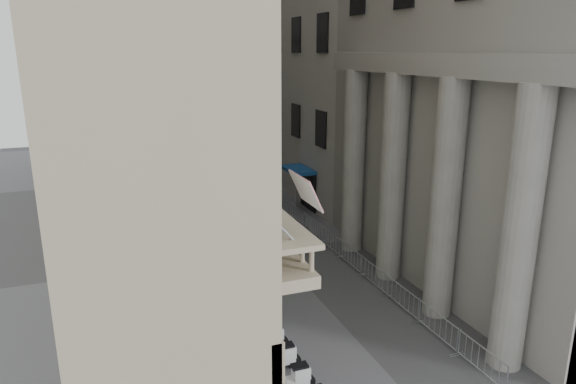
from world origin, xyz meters
name	(u,v)px	position (x,y,z in m)	size (l,w,h in m)	color
far_building	(179,8)	(0.00, 48.00, 15.00)	(22.00, 10.00, 30.00)	#AEACA4
iron_fence	(203,270)	(-4.30, 18.00, 0.00)	(0.30, 28.00, 1.40)	black
blue_awning	(298,209)	(4.15, 26.00, 0.00)	(1.60, 3.00, 3.00)	navy
scooter_4	(278,371)	(-3.57, 8.41, 0.00)	(0.56, 1.40, 1.50)	white
scooter_5	(267,352)	(-3.57, 9.70, 0.00)	(0.56, 1.40, 1.50)	white
scooter_6	(257,335)	(-3.57, 10.99, 0.00)	(0.56, 1.40, 1.50)	white
scooter_7	(248,319)	(-3.57, 12.28, 0.00)	(0.56, 1.40, 1.50)	white
scooter_8	(239,306)	(-3.57, 13.57, 0.00)	(0.56, 1.40, 1.50)	white
scooter_9	(232,293)	(-3.57, 14.86, 0.00)	(0.56, 1.40, 1.50)	white
scooter_10	(225,282)	(-3.57, 16.15, 0.00)	(0.56, 1.40, 1.50)	white
scooter_11	(219,272)	(-3.57, 17.44, 0.00)	(0.56, 1.40, 1.50)	white
scooter_12	(214,262)	(-3.57, 18.73, 0.00)	(0.56, 1.40, 1.50)	white
barrier_0	(480,374)	(3.02, 5.76, 0.00)	(0.60, 2.40, 1.10)	#ADAFB5
barrier_1	(436,338)	(3.02, 8.26, 0.00)	(0.60, 2.40, 1.10)	#ADAFB5
barrier_2	(402,309)	(3.02, 10.76, 0.00)	(0.60, 2.40, 1.10)	#ADAFB5
barrier_3	(373,286)	(3.02, 13.26, 0.00)	(0.60, 2.40, 1.10)	#ADAFB5
barrier_4	(349,266)	(3.02, 15.76, 0.00)	(0.60, 2.40, 1.10)	#ADAFB5
barrier_5	(329,249)	(3.02, 18.26, 0.00)	(0.60, 2.40, 1.10)	#ADAFB5
barrier_6	(312,235)	(3.02, 20.76, 0.00)	(0.60, 2.40, 1.10)	#ADAFB5
barrier_7	(297,223)	(3.02, 23.26, 0.00)	(0.60, 2.40, 1.10)	#ADAFB5
security_tent	(219,184)	(-2.06, 23.47, 3.06)	(4.51, 4.51, 3.66)	white
street_lamp	(185,138)	(-3.27, 27.78, 5.31)	(2.87, 0.58, 8.84)	#9A9CA2
info_kiosk	(232,284)	(-3.79, 14.00, 0.91)	(0.32, 0.86, 1.80)	black
pedestrian_a	(260,191)	(2.19, 28.68, 0.89)	(0.65, 0.43, 1.78)	#0C1533
pedestrian_b	(235,179)	(1.35, 32.81, 0.90)	(0.88, 0.68, 1.80)	black
pedestrian_c	(217,192)	(-0.90, 29.44, 0.92)	(0.90, 0.58, 1.84)	black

